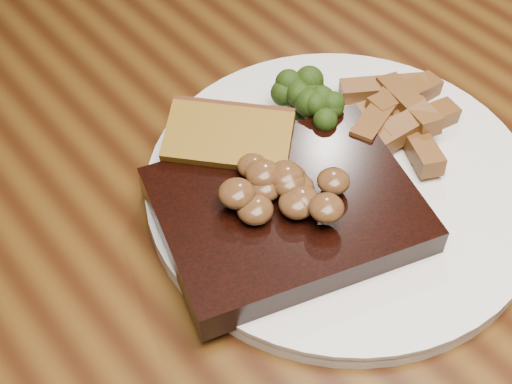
% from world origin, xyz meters
% --- Properties ---
extents(dining_table, '(1.60, 0.90, 0.75)m').
position_xyz_m(dining_table, '(0.00, 0.00, 0.66)').
color(dining_table, '#44290D').
rests_on(dining_table, ground).
extents(chair_far, '(0.59, 0.59, 0.95)m').
position_xyz_m(chair_far, '(0.09, 0.68, 0.53)').
color(chair_far, black).
rests_on(chair_far, ground).
extents(plate, '(0.34, 0.34, 0.01)m').
position_xyz_m(plate, '(0.07, -0.02, 0.76)').
color(plate, silver).
rests_on(plate, dining_table).
extents(steak, '(0.22, 0.19, 0.03)m').
position_xyz_m(steak, '(0.01, -0.02, 0.78)').
color(steak, black).
rests_on(steak, plate).
extents(steak_bone, '(0.15, 0.06, 0.02)m').
position_xyz_m(steak_bone, '(0.01, -0.09, 0.77)').
color(steak_bone, beige).
rests_on(steak_bone, plate).
extents(mushroom_pile, '(0.08, 0.08, 0.03)m').
position_xyz_m(mushroom_pile, '(0.01, -0.02, 0.80)').
color(mushroom_pile, '#55371A').
rests_on(mushroom_pile, steak).
extents(garlic_bread, '(0.10, 0.11, 0.02)m').
position_xyz_m(garlic_bread, '(0.01, 0.05, 0.77)').
color(garlic_bread, '#886218').
rests_on(garlic_bread, plate).
extents(potato_wedges, '(0.10, 0.10, 0.02)m').
position_xyz_m(potato_wedges, '(0.14, 0.00, 0.77)').
color(potato_wedges, brown).
rests_on(potato_wedges, plate).
extents(broccoli_cluster, '(0.07, 0.07, 0.04)m').
position_xyz_m(broccoli_cluster, '(0.11, 0.04, 0.78)').
color(broccoli_cluster, '#24370C').
rests_on(broccoli_cluster, plate).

